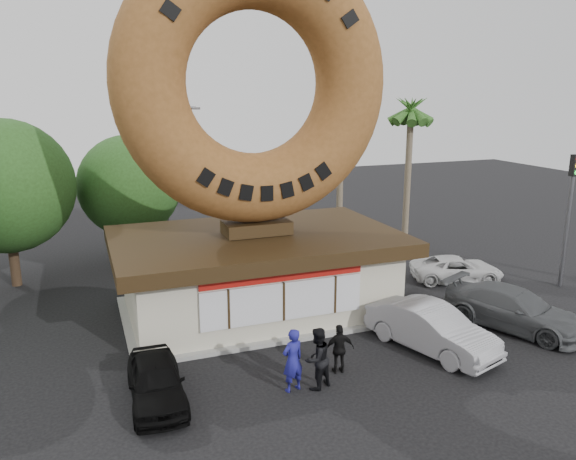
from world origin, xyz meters
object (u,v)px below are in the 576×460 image
at_px(giant_donut, 255,83).
at_px(car_black, 156,381).
at_px(person_left, 293,360).
at_px(donut_shop, 257,271).
at_px(street_lamp, 168,172).
at_px(traffic_signal, 570,204).
at_px(car_white, 457,269).
at_px(car_silver, 431,328).
at_px(person_center, 317,358).
at_px(car_grey, 513,309).
at_px(person_right, 340,349).

distance_m(giant_donut, car_black, 11.12).
bearing_deg(person_left, giant_donut, -113.98).
height_order(donut_shop, car_black, donut_shop).
height_order(street_lamp, person_left, street_lamp).
bearing_deg(car_black, traffic_signal, 12.48).
xyz_separation_m(giant_donut, car_white, (9.97, 0.31, -8.45)).
distance_m(car_silver, car_white, 7.88).
relative_size(donut_shop, person_center, 5.79).
distance_m(giant_donut, car_silver, 10.89).
relative_size(car_grey, car_white, 1.24).
distance_m(person_left, person_right, 1.88).
xyz_separation_m(person_center, car_grey, (8.74, 1.46, -0.20)).
bearing_deg(street_lamp, car_grey, -55.07).
relative_size(donut_shop, car_silver, 2.32).
relative_size(car_silver, car_white, 1.14).
relative_size(person_center, car_white, 0.46).
distance_m(giant_donut, car_white, 13.07).
height_order(person_left, car_silver, person_left).
xyz_separation_m(person_left, person_right, (1.80, 0.52, -0.18)).
xyz_separation_m(street_lamp, person_left, (0.96, -16.29, -3.49)).
distance_m(person_center, car_grey, 8.87).
bearing_deg(person_left, car_black, -27.43).
height_order(person_left, car_grey, person_left).
xyz_separation_m(traffic_signal, car_silver, (-9.42, -3.42, -3.07)).
height_order(person_center, car_white, person_center).
bearing_deg(car_silver, car_black, 162.61).
relative_size(traffic_signal, car_grey, 1.15).
bearing_deg(person_center, street_lamp, -107.82).
bearing_deg(car_black, car_grey, 4.30).
distance_m(giant_donut, car_grey, 12.91).
relative_size(street_lamp, traffic_signal, 1.32).
bearing_deg(car_grey, person_right, 161.52).
distance_m(donut_shop, car_grey, 9.95).
bearing_deg(street_lamp, traffic_signal, -37.14).
bearing_deg(car_silver, giant_donut, 112.38).
xyz_separation_m(giant_donut, person_left, (-0.90, -6.29, -8.05)).
height_order(street_lamp, car_white, street_lamp).
distance_m(street_lamp, car_grey, 18.61).
bearing_deg(giant_donut, donut_shop, -90.00).
relative_size(donut_shop, car_white, 2.63).
relative_size(giant_donut, car_white, 2.46).
bearing_deg(giant_donut, car_silver, -49.87).
bearing_deg(car_grey, car_white, 50.66).
bearing_deg(car_silver, traffic_signal, 2.22).
xyz_separation_m(giant_donut, traffic_signal, (14.00, -2.01, -5.17)).
bearing_deg(car_silver, person_right, 167.61).
relative_size(car_black, car_silver, 0.79).
distance_m(car_grey, car_white, 5.45).
distance_m(street_lamp, person_right, 16.43).
relative_size(donut_shop, car_grey, 2.12).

